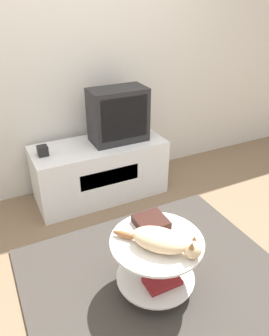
% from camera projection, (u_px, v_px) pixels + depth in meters
% --- Properties ---
extents(ground_plane, '(12.00, 12.00, 0.00)m').
position_uv_depth(ground_plane, '(157.00, 281.00, 2.32)').
color(ground_plane, '#7F664C').
extents(wall_back, '(8.00, 0.05, 2.60)m').
position_uv_depth(wall_back, '(75.00, 54.00, 2.93)').
color(wall_back, silver).
rests_on(wall_back, ground_plane).
extents(rug, '(1.80, 1.52, 0.02)m').
position_uv_depth(rug, '(157.00, 280.00, 2.31)').
color(rug, '#3D3833').
rests_on(rug, ground_plane).
extents(tv_stand, '(1.24, 0.52, 0.55)m').
position_uv_depth(tv_stand, '(100.00, 170.00, 3.17)').
color(tv_stand, white).
rests_on(tv_stand, ground_plane).
extents(tv, '(0.52, 0.29, 0.50)m').
position_uv_depth(tv, '(118.00, 115.00, 3.00)').
color(tv, '#232326').
rests_on(tv, tv_stand).
extents(speaker, '(0.09, 0.09, 0.09)m').
position_uv_depth(speaker, '(43.00, 151.00, 2.81)').
color(speaker, black).
rests_on(speaker, tv_stand).
extents(coffee_table, '(0.60, 0.60, 0.42)m').
position_uv_depth(coffee_table, '(157.00, 260.00, 2.13)').
color(coffee_table, '#B2B2B7').
rests_on(coffee_table, rug).
extents(dvd_box, '(0.20, 0.20, 0.05)m').
position_uv_depth(dvd_box, '(151.00, 222.00, 2.17)').
color(dvd_box, black).
rests_on(dvd_box, coffee_table).
extents(cat, '(0.41, 0.45, 0.13)m').
position_uv_depth(cat, '(163.00, 241.00, 1.95)').
color(cat, beige).
rests_on(cat, coffee_table).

